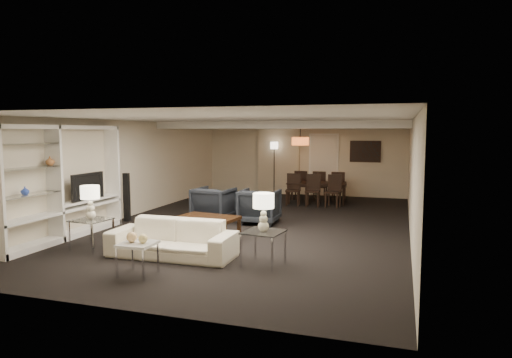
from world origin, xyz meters
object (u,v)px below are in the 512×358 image
object	(u,v)px
table_lamp_left	(90,203)
television	(84,186)
floor_lamp	(274,168)
side_table_left	(92,234)
vase_amber	(50,161)
coffee_table	(208,227)
side_table_right	(263,248)
armchair_right	(260,206)
armchair_left	(214,204)
vase_blue	(25,191)
pendant_light	(300,141)
chair_nl	(293,190)
marble_table	(138,259)
chair_fr	(339,186)
sofa	(172,239)
dining_table	(317,193)
chair_fl	(302,185)
chair_nr	(333,191)
chair_nm	(313,191)
chair_fm	(320,186)
table_lamp_right	(263,212)
floor_speaker	(127,197)

from	to	relation	value
table_lamp_left	television	xyz separation A→B (m)	(-1.01, 1.10, 0.14)
floor_lamp	television	bearing A→B (deg)	-107.81
television	side_table_left	bearing A→B (deg)	-137.34
vase_amber	floor_lamp	bearing A→B (deg)	73.93
coffee_table	side_table_right	bearing A→B (deg)	-43.26
floor_lamp	armchair_right	bearing A→B (deg)	-78.41
coffee_table	armchair_left	xyz separation A→B (m)	(-0.60, 1.70, 0.20)
vase_blue	armchair_right	bearing A→B (deg)	48.57
pendant_light	chair_nl	bearing A→B (deg)	-104.70
marble_table	chair_fr	size ratio (longest dim) A/B	0.54
television	floor_lamp	bearing A→B (deg)	-17.81
sofa	dining_table	size ratio (longest dim) A/B	1.24
vase_blue	chair_fl	distance (m)	8.74
side_table_left	chair_nr	xyz separation A→B (m)	(3.65, 6.19, 0.19)
side_table_left	chair_nm	world-z (taller)	chair_nm
chair_nl	chair_fl	bearing A→B (deg)	84.52
pendant_light	table_lamp_left	bearing A→B (deg)	-111.17
sofa	armchair_left	bearing A→B (deg)	99.57
coffee_table	side_table_right	xyz separation A→B (m)	(1.70, -1.60, 0.07)
table_lamp_left	chair_fm	distance (m)	8.10
chair_fm	chair_nr	bearing A→B (deg)	116.10
chair_fl	floor_lamp	distance (m)	1.47
chair_nl	marble_table	bearing A→B (deg)	-101.37
vase_amber	floor_lamp	world-z (taller)	floor_lamp
table_lamp_right	television	xyz separation A→B (m)	(-4.41, 1.10, 0.14)
coffee_table	table_lamp_right	world-z (taller)	table_lamp_right
marble_table	chair_fl	bearing A→B (deg)	85.00
chair_nm	floor_lamp	xyz separation A→B (m)	(-1.77, 2.06, 0.45)
pendant_light	chair_nr	world-z (taller)	pendant_light
sofa	armchair_right	world-z (taller)	armchair_right
floor_speaker	chair_fr	world-z (taller)	floor_speaker
chair_fr	marble_table	bearing A→B (deg)	78.97
floor_speaker	chair_fr	xyz separation A→B (m)	(4.59, 4.91, -0.12)
marble_table	chair_fl	distance (m)	8.63
sofa	side_table_right	xyz separation A→B (m)	(1.70, 0.00, -0.04)
table_lamp_right	marble_table	world-z (taller)	table_lamp_right
chair_fm	television	bearing A→B (deg)	58.85
coffee_table	chair_fl	distance (m)	5.94
chair_fl	chair_nm	bearing A→B (deg)	116.64
chair_nl	chair_nm	distance (m)	0.60
sofa	vase_amber	size ratio (longest dim) A/B	12.84
marble_table	floor_speaker	distance (m)	4.54
chair_fr	floor_lamp	bearing A→B (deg)	-16.13
table_lamp_right	pendant_light	bearing A→B (deg)	97.18
pendant_light	television	bearing A→B (deg)	-122.95
chair_nl	floor_lamp	distance (m)	2.41
sofa	floor_lamp	bearing A→B (deg)	92.15
sofa	chair_fr	xyz separation A→B (m)	(1.95, 7.49, 0.15)
sofa	table_lamp_left	world-z (taller)	table_lamp_left
armchair_right	chair_fm	size ratio (longest dim) A/B	0.97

